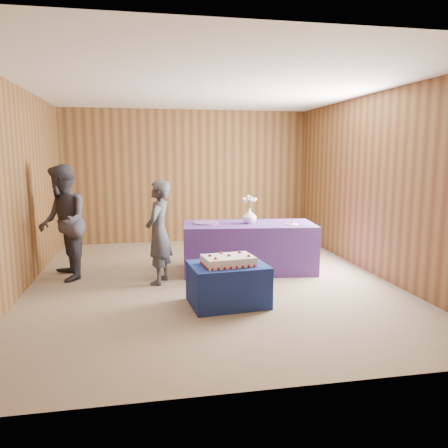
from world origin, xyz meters
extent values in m
plane|color=#86775C|center=(0.00, 0.00, 0.00)|extent=(6.00, 6.00, 0.00)
cube|color=brown|center=(0.00, 3.00, 1.35)|extent=(5.00, 0.04, 2.70)
cube|color=brown|center=(0.00, -3.00, 1.35)|extent=(5.00, 0.04, 2.70)
cube|color=brown|center=(-2.50, 0.00, 1.35)|extent=(0.04, 6.00, 2.70)
cube|color=brown|center=(2.50, 0.00, 1.35)|extent=(0.04, 6.00, 2.70)
cube|color=white|center=(0.00, 0.00, 2.70)|extent=(5.00, 6.00, 0.04)
cube|color=navy|center=(0.06, -1.02, 0.25)|extent=(0.96, 0.78, 0.50)
cube|color=#4D2E7E|center=(0.68, 0.43, 0.38)|extent=(2.09, 1.12, 0.75)
cube|color=white|center=(0.06, -1.06, 0.55)|extent=(0.64, 0.47, 0.11)
sphere|color=maroon|center=(-0.21, -1.29, 0.52)|extent=(0.03, 0.03, 0.03)
sphere|color=maroon|center=(0.38, -1.21, 0.52)|extent=(0.03, 0.03, 0.03)
sphere|color=maroon|center=(-0.26, -0.90, 0.52)|extent=(0.03, 0.03, 0.03)
sphere|color=maroon|center=(0.32, -0.82, 0.52)|extent=(0.03, 0.03, 0.03)
sphere|color=maroon|center=(-0.10, -1.18, 0.63)|extent=(0.04, 0.04, 0.04)
cone|color=#1A5D15|center=(-0.08, -1.18, 0.61)|extent=(0.01, 0.02, 0.02)
sphere|color=maroon|center=(0.20, -0.95, 0.63)|extent=(0.04, 0.04, 0.04)
cone|color=#1A5D15|center=(0.23, -0.95, 0.61)|extent=(0.01, 0.02, 0.02)
sphere|color=maroon|center=(0.06, -1.06, 0.63)|extent=(0.04, 0.04, 0.04)
cone|color=#1A5D15|center=(0.08, -1.06, 0.61)|extent=(0.01, 0.02, 0.02)
imported|color=white|center=(0.68, 0.43, 0.87)|extent=(0.27, 0.27, 0.23)
cylinder|color=#306127|center=(0.72, 0.43, 1.06)|extent=(0.01, 0.01, 0.15)
sphere|color=#B2A1D1|center=(0.77, 0.43, 1.13)|extent=(0.05, 0.05, 0.05)
cylinder|color=#306127|center=(0.71, 0.45, 1.06)|extent=(0.01, 0.01, 0.15)
sphere|color=white|center=(0.76, 0.48, 1.13)|extent=(0.05, 0.05, 0.05)
cylinder|color=#306127|center=(0.70, 0.46, 1.06)|extent=(0.01, 0.01, 0.15)
sphere|color=#B2A1D1|center=(0.73, 0.51, 1.13)|extent=(0.05, 0.05, 0.05)
cylinder|color=#306127|center=(0.68, 0.47, 1.06)|extent=(0.01, 0.01, 0.15)
sphere|color=white|center=(0.68, 0.52, 1.13)|extent=(0.05, 0.05, 0.05)
cylinder|color=#306127|center=(0.66, 0.46, 1.06)|extent=(0.01, 0.01, 0.15)
sphere|color=#B2A1D1|center=(0.64, 0.51, 1.13)|extent=(0.05, 0.05, 0.05)
cylinder|color=#306127|center=(0.65, 0.45, 1.06)|extent=(0.01, 0.01, 0.15)
sphere|color=white|center=(0.61, 0.48, 1.13)|extent=(0.05, 0.05, 0.05)
cylinder|color=#306127|center=(0.65, 0.43, 1.06)|extent=(0.01, 0.01, 0.15)
sphere|color=#B2A1D1|center=(0.59, 0.43, 1.13)|extent=(0.05, 0.05, 0.05)
cylinder|color=#306127|center=(0.65, 0.41, 1.06)|extent=(0.01, 0.01, 0.15)
sphere|color=white|center=(0.61, 0.39, 1.13)|extent=(0.05, 0.05, 0.05)
cylinder|color=#306127|center=(0.66, 0.40, 1.06)|extent=(0.01, 0.01, 0.15)
sphere|color=#B2A1D1|center=(0.64, 0.35, 1.13)|extent=(0.05, 0.05, 0.05)
cylinder|color=#306127|center=(0.68, 0.39, 1.06)|extent=(0.01, 0.01, 0.15)
sphere|color=white|center=(0.68, 0.34, 1.13)|extent=(0.05, 0.05, 0.05)
cylinder|color=#306127|center=(0.70, 0.40, 1.06)|extent=(0.01, 0.01, 0.15)
sphere|color=#B2A1D1|center=(0.73, 0.35, 1.13)|extent=(0.05, 0.05, 0.05)
cylinder|color=#306127|center=(0.71, 0.41, 1.06)|extent=(0.01, 0.01, 0.15)
sphere|color=white|center=(0.76, 0.39, 1.13)|extent=(0.05, 0.05, 0.05)
cylinder|color=#7D53A6|center=(0.03, 0.56, 0.76)|extent=(0.41, 0.41, 0.02)
cylinder|color=white|center=(1.29, 0.21, 0.76)|extent=(0.24, 0.24, 0.01)
cube|color=white|center=(1.29, 0.21, 0.79)|extent=(0.08, 0.08, 0.05)
sphere|color=maroon|center=(1.29, 0.19, 0.83)|extent=(0.02, 0.02, 0.02)
cube|color=#B9BABE|center=(1.33, 0.06, 0.75)|extent=(0.26, 0.04, 0.00)
imported|color=#363840|center=(-0.72, 0.03, 0.73)|extent=(0.51, 0.62, 1.45)
imported|color=#33323C|center=(-2.05, 0.48, 0.83)|extent=(0.85, 0.96, 1.67)
camera|label=1|loc=(-0.93, -6.02, 1.80)|focal=35.00mm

